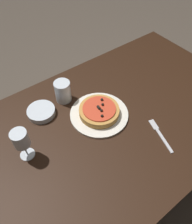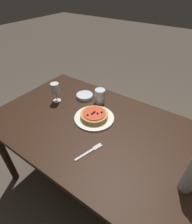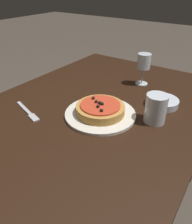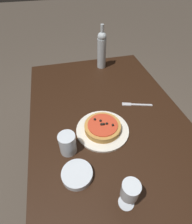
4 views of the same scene
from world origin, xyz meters
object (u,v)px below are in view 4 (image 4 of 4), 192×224
dinner_plate (103,130)px  wine_glass (130,191)px  dining_table (109,131)px  fork (135,105)px  pizza (103,127)px  wine_bottle (102,49)px  side_bowl (77,174)px  water_cup (68,144)px

dinner_plate → wine_glass: size_ratio=1.79×
dining_table → fork: size_ratio=7.91×
pizza → wine_glass: 0.40m
wine_bottle → side_bowl: size_ratio=2.41×
dining_table → fork: (-0.10, 0.20, 0.09)m
wine_glass → fork: size_ratio=0.86×
dinner_plate → fork: 0.31m
dinner_plate → dining_table: bearing=131.9°
dinner_plate → pizza: bearing=142.4°
dining_table → dinner_plate: 0.12m
wine_bottle → dining_table: bearing=-10.3°
side_bowl → fork: side_bowl is taller
dinner_plate → wine_bottle: bearing=165.6°
wine_bottle → fork: (0.52, 0.09, -0.15)m
pizza → wine_glass: bearing=-1.0°
side_bowl → dining_table: bearing=139.6°
side_bowl → dinner_plate: bearing=141.8°
dinner_plate → fork: size_ratio=1.53×
wine_glass → wine_bottle: bearing=170.4°
dining_table → dinner_plate: size_ratio=5.17×
dining_table → pizza: bearing=-48.1°
pizza → fork: size_ratio=1.04×
wine_glass → fork: wine_glass is taller
wine_bottle → fork: bearing=9.5°
pizza → dining_table: bearing=131.9°
wine_bottle → water_cup: size_ratio=2.91×
pizza → wine_bottle: size_ratio=0.59×
dinner_plate → wine_glass: wine_glass is taller
wine_glass → fork: 0.62m
wine_bottle → side_bowl: (0.91, -0.35, -0.14)m
dinner_plate → pizza: 0.03m
wine_glass → water_cup: 0.36m
wine_glass → dining_table: bearing=171.2°
wine_glass → side_bowl: bearing=-132.6°
water_cup → fork: water_cup is taller
dinner_plate → wine_bottle: 0.71m
dining_table → wine_bottle: bearing=169.7°
side_bowl → fork: size_ratio=0.73×
wine_bottle → wine_glass: bearing=-9.6°
wine_glass → water_cup: bearing=-147.5°
wine_glass → side_bowl: 0.26m
pizza → side_bowl: bearing=-38.2°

